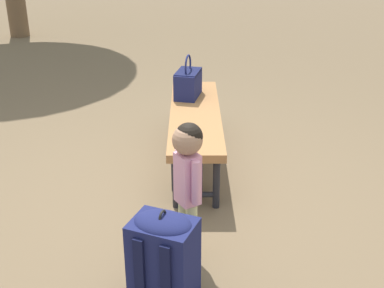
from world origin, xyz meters
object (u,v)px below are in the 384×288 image
object	(u,v)px
park_bench	(195,119)
child_standing	(188,171)
handbag	(188,82)
backpack_small	(187,174)
backpack_large	(164,256)

from	to	relation	value
park_bench	child_standing	distance (m)	1.25
handbag	backpack_small	world-z (taller)	handbag
child_standing	backpack_small	xyz separation A→B (m)	(-0.73, -0.02, -0.40)
park_bench	child_standing	world-z (taller)	child_standing
backpack_large	backpack_small	size ratio (longest dim) A/B	1.70
park_bench	backpack_small	bearing A→B (deg)	-6.30
backpack_small	park_bench	bearing A→B (deg)	173.70
park_bench	backpack_large	distance (m)	1.64
park_bench	handbag	xyz separation A→B (m)	(-0.38, -0.06, 0.18)
backpack_large	child_standing	bearing A→B (deg)	163.49
child_standing	backpack_small	bearing A→B (deg)	-178.26
park_bench	child_standing	size ratio (longest dim) A/B	1.88
park_bench	backpack_small	xyz separation A→B (m)	(0.51, -0.06, -0.23)
handbag	backpack_large	world-z (taller)	handbag
handbag	backpack_small	distance (m)	0.98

